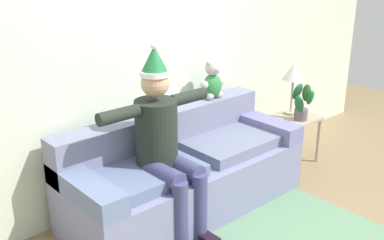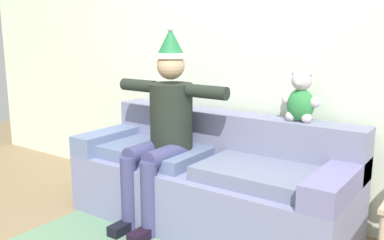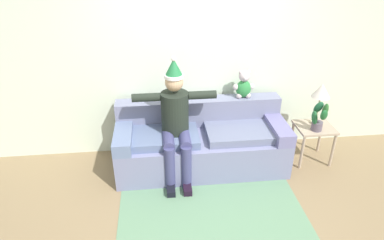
% 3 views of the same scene
% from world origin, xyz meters
% --- Properties ---
extents(ground_plane, '(10.00, 10.00, 0.00)m').
position_xyz_m(ground_plane, '(0.00, 0.00, 0.00)').
color(ground_plane, '#876F4E').
extents(back_wall, '(7.00, 0.10, 2.70)m').
position_xyz_m(back_wall, '(0.00, 1.55, 1.35)').
color(back_wall, silver).
rests_on(back_wall, ground_plane).
extents(couch, '(2.20, 0.86, 0.85)m').
position_xyz_m(couch, '(0.00, 1.03, 0.34)').
color(couch, slate).
rests_on(couch, ground_plane).
extents(person_seated, '(1.02, 0.77, 1.55)m').
position_xyz_m(person_seated, '(-0.34, 0.87, 0.80)').
color(person_seated, black).
rests_on(person_seated, ground_plane).
extents(teddy_bear, '(0.29, 0.17, 0.38)m').
position_xyz_m(teddy_bear, '(0.60, 1.30, 1.02)').
color(teddy_bear, '#2D7E3E').
rests_on(teddy_bear, couch).
extents(side_table, '(0.48, 0.44, 0.53)m').
position_xyz_m(side_table, '(1.52, 0.97, 0.43)').
color(side_table, tan).
rests_on(side_table, ground_plane).
extents(table_lamp, '(0.24, 0.24, 0.57)m').
position_xyz_m(table_lamp, '(1.57, 1.06, 0.97)').
color(table_lamp, '#B7B289').
rests_on(table_lamp, side_table).
extents(potted_plant, '(0.21, 0.28, 0.40)m').
position_xyz_m(potted_plant, '(1.50, 0.88, 0.71)').
color(potted_plant, '#5E5361').
rests_on(potted_plant, side_table).
extents(area_rug, '(2.08, 1.13, 0.01)m').
position_xyz_m(area_rug, '(0.00, 0.01, 0.00)').
color(area_rug, slate).
rests_on(area_rug, ground_plane).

